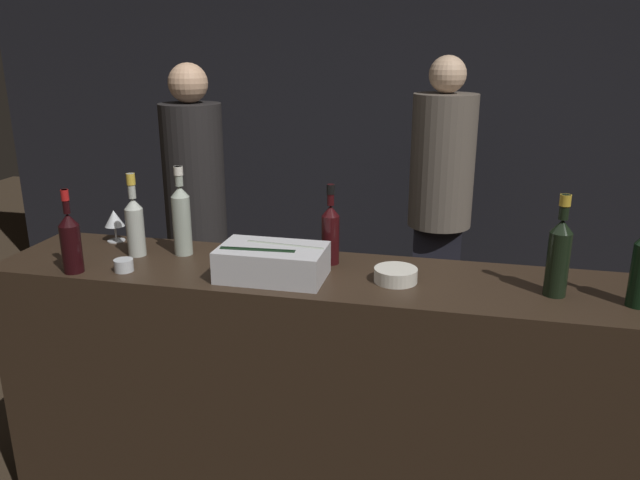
{
  "coord_description": "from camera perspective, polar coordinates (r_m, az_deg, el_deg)",
  "views": [
    {
      "loc": [
        0.49,
        -1.87,
        1.9
      ],
      "look_at": [
        0.0,
        0.28,
        1.2
      ],
      "focal_mm": 35.0,
      "sensor_mm": 36.0,
      "label": 1
    }
  ],
  "objects": [
    {
      "name": "person_in_hoodie",
      "position": [
        3.55,
        -11.28,
        2.83
      ],
      "size": [
        0.34,
        0.34,
        1.81
      ],
      "rotation": [
        0.0,
        0.0,
        -1.64
      ],
      "color": "black",
      "rests_on": "ground_plane"
    },
    {
      "name": "candle_votive",
      "position": [
        2.45,
        -17.5,
        -2.21
      ],
      "size": [
        0.07,
        0.07,
        0.05
      ],
      "color": "silver",
      "rests_on": "bar_counter"
    },
    {
      "name": "red_wine_bottle_tall",
      "position": [
        2.48,
        -21.85,
        -0.04
      ],
      "size": [
        0.07,
        0.07,
        0.32
      ],
      "color": "black",
      "rests_on": "bar_counter"
    },
    {
      "name": "champagne_bottle",
      "position": [
        2.23,
        21.0,
        -1.18
      ],
      "size": [
        0.08,
        0.08,
        0.35
      ],
      "color": "black",
      "rests_on": "bar_counter"
    },
    {
      "name": "rose_wine_bottle",
      "position": [
        2.59,
        -16.58,
        1.53
      ],
      "size": [
        0.07,
        0.07,
        0.34
      ],
      "color": "#B2B7AD",
      "rests_on": "bar_counter"
    },
    {
      "name": "red_wine_bottle_black_foil",
      "position": [
        2.39,
        0.96,
        0.79
      ],
      "size": [
        0.07,
        0.07,
        0.31
      ],
      "color": "black",
      "rests_on": "bar_counter"
    },
    {
      "name": "bar_counter",
      "position": [
        2.57,
        -0.13,
        -14.34
      ],
      "size": [
        2.5,
        0.52,
        1.08
      ],
      "color": "#2D2116",
      "rests_on": "ground_plane"
    },
    {
      "name": "ice_bin_with_bottles",
      "position": [
        2.27,
        -4.39,
        -1.93
      ],
      "size": [
        0.38,
        0.23,
        0.12
      ],
      "color": "silver",
      "rests_on": "bar_counter"
    },
    {
      "name": "wall_back_chalkboard",
      "position": [
        4.63,
        6.86,
        11.26
      ],
      "size": [
        6.4,
        0.06,
        2.8
      ],
      "color": "black",
      "rests_on": "ground_plane"
    },
    {
      "name": "person_blond_tee",
      "position": [
        3.77,
        10.94,
        3.88
      ],
      "size": [
        0.37,
        0.37,
        1.84
      ],
      "rotation": [
        0.0,
        0.0,
        -2.8
      ],
      "color": "black",
      "rests_on": "ground_plane"
    },
    {
      "name": "bowl_white",
      "position": [
        2.26,
        6.93,
        -3.15
      ],
      "size": [
        0.16,
        0.16,
        0.05
      ],
      "color": "silver",
      "rests_on": "bar_counter"
    },
    {
      "name": "wine_glass",
      "position": [
        2.82,
        -18.3,
        1.81
      ],
      "size": [
        0.08,
        0.08,
        0.14
      ],
      "color": "silver",
      "rests_on": "bar_counter"
    },
    {
      "name": "white_wine_bottle",
      "position": [
        2.55,
        -12.55,
        2.06
      ],
      "size": [
        0.07,
        0.07,
        0.36
      ],
      "color": "#9EA899",
      "rests_on": "bar_counter"
    }
  ]
}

